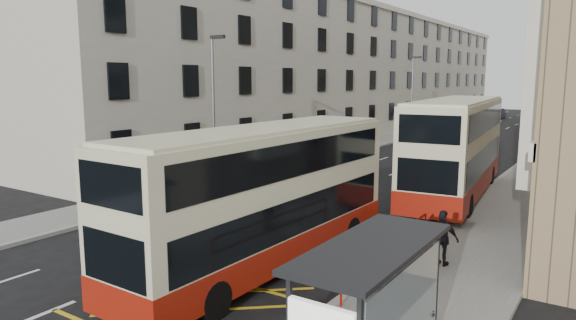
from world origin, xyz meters
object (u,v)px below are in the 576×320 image
Objects in this scene: double_decker_front at (265,197)px; pedestrian_far at (442,238)px; double_decker_rear at (456,148)px; car_red at (544,119)px; pedestrian_mid at (416,316)px; white_van at (421,132)px; car_dark at (498,114)px; street_lamp_far at (413,92)px; street_lamp_near at (214,103)px; car_silver at (456,122)px; bus_shelter at (371,289)px.

pedestrian_far is at bearing 32.43° from double_decker_front.
double_decker_rear is 48.91m from car_red.
pedestrian_mid is 41.13m from white_van.
car_dark is (-12.71, 71.30, -0.18)m from pedestrian_mid.
car_red is at bearing 70.74° from pedestrian_mid.
pedestrian_far is 66.92m from car_dark.
street_lamp_far is at bearing 124.40° from white_van.
double_decker_front is at bearing -41.27° from street_lamp_near.
pedestrian_far is 0.31× the size of white_van.
street_lamp_far is 39.16m from double_decker_front.
double_decker_rear reaches higher than car_dark.
street_lamp_near is 12.37m from double_decker_front.
pedestrian_far reaches higher than car_silver.
street_lamp_far is 4.48m from white_van.
car_red is at bearing 59.42° from car_silver.
car_dark is at bearing 87.90° from street_lamp_near.
car_silver is 1.01× the size of car_dark.
pedestrian_mid is at bearing -35.25° from street_lamp_near.
double_decker_front reaches higher than car_red.
street_lamp_near is 1.73× the size of car_red.
car_dark is at bearing 90.97° from car_silver.
double_decker_rear is at bearing 24.18° from street_lamp_near.
pedestrian_far is 59.26m from car_red.
bus_shelter is 0.91× the size of car_silver.
white_van is at bearing 86.83° from street_lamp_near.
car_red is (-4.51, 59.09, -0.36)m from pedestrian_far.
car_red is (9.35, 23.93, -3.96)m from street_lamp_far.
pedestrian_mid is 0.90× the size of pedestrian_far.
pedestrian_far is at bearing 77.07° from pedestrian_mid.
pedestrian_mid is 72.42m from car_dark.
white_van is at bearing 107.86° from bus_shelter.
double_decker_front is 1.99× the size of white_van.
street_lamp_near is at bearing -13.03° from pedestrian_far.
bus_shelter is 66.56m from car_red.
pedestrian_far is 0.38× the size of car_dark.
street_lamp_far reaches higher than bus_shelter.
bus_shelter is 42.82m from white_van.
car_silver reaches higher than white_van.
bus_shelter is at bearing 103.97° from pedestrian_far.
double_decker_rear is 2.71× the size of car_dark.
double_decker_front is 0.89× the size of double_decker_rear.
pedestrian_far is at bearing -68.49° from street_lamp_far.
white_van is 1.22× the size of car_red.
pedestrian_mid is 0.28× the size of white_van.
bus_shelter is at bearing -36.92° from double_decker_front.
double_decker_front is at bearing -87.35° from white_van.
bus_shelter is at bearing -70.88° from street_lamp_far.
white_van is 1.21× the size of car_silver.
pedestrian_far is at bearing -70.69° from car_silver.
car_red is at bearing -46.81° from car_dark.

